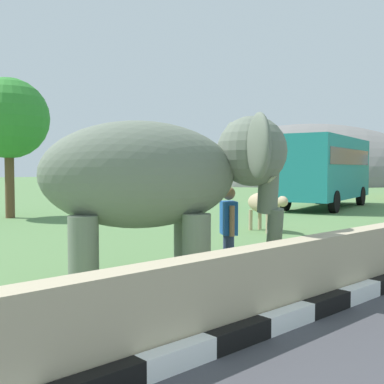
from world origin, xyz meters
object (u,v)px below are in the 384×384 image
person_handler (229,228)px  cow_near (265,204)px  elephant (161,177)px  bus_teal (326,166)px

person_handler → cow_near: size_ratio=0.86×
elephant → person_handler: elephant is taller
elephant → bus_teal: size_ratio=0.47×
bus_teal → cow_near: bus_teal is taller
person_handler → bus_teal: size_ratio=0.20×
bus_teal → elephant: bearing=-156.5°
person_handler → cow_near: bearing=33.3°
bus_teal → person_handler: bearing=-153.9°
elephant → cow_near: elephant is taller
elephant → person_handler: size_ratio=2.39×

